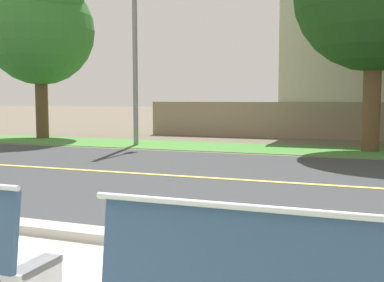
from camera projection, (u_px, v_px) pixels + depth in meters
name	position (u px, v px, depth m)	size (l,w,h in m)	color
ground_plane	(280.00, 170.00, 9.97)	(140.00, 140.00, 0.00)	#665B4C
curb_edge	(185.00, 245.00, 4.69)	(44.00, 0.30, 0.11)	#ADA89E
street_asphalt	(266.00, 182.00, 8.57)	(52.00, 8.00, 0.01)	#383A3D
road_centre_line	(266.00, 181.00, 8.57)	(48.00, 0.14, 0.01)	#E0CC4C
far_verge_grass	(304.00, 150.00, 13.84)	(48.00, 2.80, 0.02)	#478438
streetlamp	(137.00, 14.00, 15.12)	(0.24, 2.10, 7.50)	gray
shade_tree_far_left	(41.00, 22.00, 17.49)	(4.10, 4.10, 6.77)	brown
garden_wall	(310.00, 120.00, 17.71)	(13.00, 0.36, 1.40)	gray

